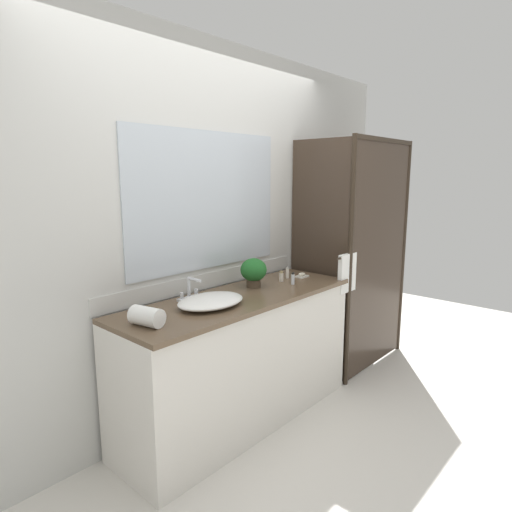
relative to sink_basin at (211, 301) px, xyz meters
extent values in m
plane|color=silver|center=(0.29, 0.02, -0.93)|extent=(8.00, 8.00, 0.00)
cube|color=silver|center=(0.29, 0.36, 0.37)|extent=(4.40, 0.05, 2.60)
cube|color=silver|center=(0.29, 0.33, 0.02)|extent=(1.80, 0.01, 0.11)
cube|color=silver|center=(0.29, 0.33, 0.59)|extent=(1.33, 0.01, 0.94)
cube|color=silver|center=(0.29, 0.03, -0.50)|extent=(1.80, 0.56, 0.87)
cube|color=brown|center=(0.29, 0.02, -0.05)|extent=(1.80, 0.58, 0.03)
cylinder|color=#2D2319|center=(2.24, -0.25, 0.07)|extent=(0.04, 0.04, 2.00)
cylinder|color=#2D2319|center=(1.24, -0.25, 0.07)|extent=(0.04, 0.04, 2.00)
cube|color=#2D2319|center=(1.74, -0.25, 1.05)|extent=(1.00, 0.04, 0.04)
cube|color=#382B21|center=(1.74, -0.25, 0.07)|extent=(0.96, 0.01, 1.96)
cube|color=#382B21|center=(1.24, 0.03, 0.07)|extent=(0.01, 0.57, 1.96)
cylinder|color=#2D2319|center=(1.22, -0.24, 0.14)|extent=(0.32, 0.02, 0.02)
cube|color=white|center=(1.22, -0.24, 0.01)|extent=(0.22, 0.04, 0.31)
ellipsoid|color=white|center=(0.00, 0.00, 0.00)|extent=(0.45, 0.33, 0.06)
cube|color=silver|center=(0.00, 0.21, -0.02)|extent=(0.17, 0.04, 0.02)
cylinder|color=silver|center=(0.00, 0.21, 0.05)|extent=(0.02, 0.02, 0.12)
cylinder|color=silver|center=(0.00, 0.15, 0.11)|extent=(0.02, 0.12, 0.02)
cylinder|color=silver|center=(-0.06, 0.21, 0.01)|extent=(0.02, 0.02, 0.04)
cylinder|color=silver|center=(0.06, 0.21, 0.01)|extent=(0.02, 0.02, 0.04)
cylinder|color=#473828|center=(0.52, 0.11, 0.00)|extent=(0.10, 0.10, 0.06)
ellipsoid|color=#1F5E25|center=(0.52, 0.11, 0.10)|extent=(0.19, 0.19, 0.17)
cube|color=silver|center=(1.00, 0.04, -0.03)|extent=(0.10, 0.07, 0.01)
ellipsoid|color=silver|center=(1.00, 0.04, -0.01)|extent=(0.07, 0.04, 0.02)
cylinder|color=silver|center=(0.77, -0.05, 0.01)|extent=(0.03, 0.03, 0.08)
cylinder|color=black|center=(0.77, -0.05, 0.05)|extent=(0.02, 0.02, 0.01)
cylinder|color=silver|center=(0.78, 0.07, 0.00)|extent=(0.03, 0.03, 0.06)
cylinder|color=#9E895B|center=(0.78, 0.07, 0.04)|extent=(0.03, 0.03, 0.02)
cylinder|color=silver|center=(0.90, 0.11, 0.01)|extent=(0.02, 0.02, 0.07)
cylinder|color=#B7B2A8|center=(0.90, 0.11, 0.05)|extent=(0.02, 0.02, 0.01)
cylinder|color=white|center=(-0.47, -0.02, 0.02)|extent=(0.14, 0.20, 0.10)
camera|label=1|loc=(-1.73, -1.92, 0.76)|focal=30.42mm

